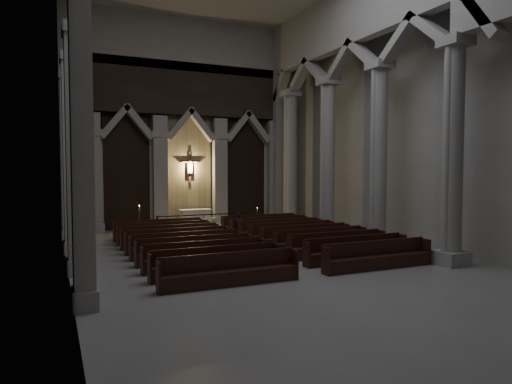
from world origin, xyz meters
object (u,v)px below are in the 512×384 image
Objects in this scene: altar_rail at (204,220)px; candle_stand_left at (140,227)px; worshipper at (240,225)px; pews at (249,244)px; altar at (195,217)px; candle_stand_right at (257,223)px.

candle_stand_left is at bearing 173.40° from altar_rail.
worshipper is (0.94, -2.85, -0.02)m from altar_rail.
worshipper reaches higher than altar_rail.
candle_stand_left is 7.40m from pews.
candle_stand_right reaches higher than altar.
altar is at bearing 145.06° from candle_stand_right.
pews is at bearing -98.37° from worshipper.
pews is (3.33, -6.61, -0.11)m from candle_stand_left.
candle_stand_left is 1.26× the size of candle_stand_right.
candle_stand_right reaches higher than altar_rail.
altar_rail is (-0.13, -1.99, 0.05)m from altar.
altar is 3.67m from candle_stand_right.
altar_rail is at bearing 115.34° from worshipper.
altar is at bearing 106.57° from worshipper.
pews is at bearing -117.10° from candle_stand_right.
candle_stand_right is 0.96× the size of worshipper.
altar_rail is at bearing -6.60° from candle_stand_left.
pews is (0.00, -6.23, -0.35)m from altar_rail.
altar_rail is 3.00m from worshipper.
altar_rail is 3.36m from candle_stand_left.
altar is at bearing 86.20° from altar_rail.
altar_rail is 3.15m from candle_stand_right.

